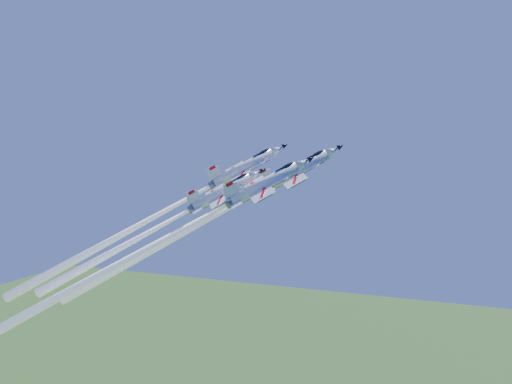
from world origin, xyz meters
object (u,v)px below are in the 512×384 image
at_px(jet_lead, 211,217).
at_px(jet_right, 148,248).
at_px(jet_left, 156,216).
at_px(jet_slot, 159,227).

xyz_separation_m(jet_lead, jet_right, (-5.53, -13.30, -3.95)).
distance_m(jet_left, jet_right, 14.74).
height_order(jet_lead, jet_left, jet_left).
bearing_deg(jet_lead, jet_slot, -65.75).
relative_size(jet_left, jet_right, 0.89).
height_order(jet_lead, jet_slot, jet_lead).
bearing_deg(jet_right, jet_lead, 123.33).
bearing_deg(jet_slot, jet_right, -30.17).
xyz_separation_m(jet_left, jet_slot, (6.13, -8.86, -0.60)).
bearing_deg(jet_left, jet_slot, 0.55).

